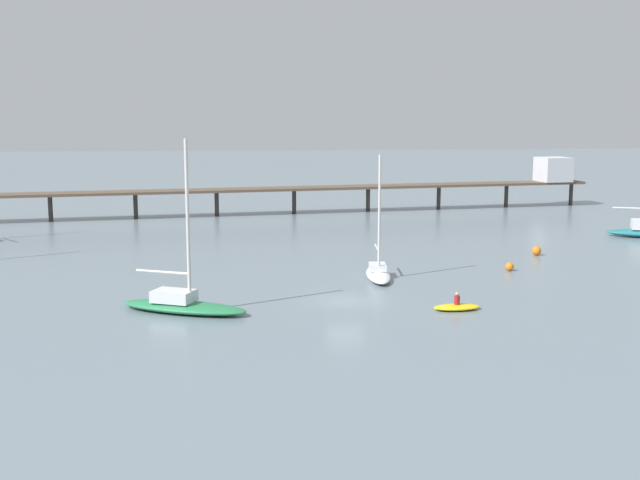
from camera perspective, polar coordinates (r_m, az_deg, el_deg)
The scene contains 7 objects.
ground_plane at distance 51.99m, azimuth 1.86°, elevation -4.42°, with size 400.00×400.00×0.00m, color slate.
pier at distance 98.68m, azimuth 4.90°, elevation 4.16°, with size 76.52×13.67×6.32m.
sailboat_green at distance 49.82m, azimuth -9.90°, elevation -4.44°, with size 8.64×5.66×10.68m.
sailboat_white at distance 58.97m, azimuth 4.21°, elevation -2.22°, with size 2.28×6.32×9.19m.
dinghy_yellow at distance 50.39m, azimuth 9.82°, elevation -4.75°, with size 3.06×1.52×1.14m.
mooring_buoy_inner at distance 63.31m, azimuth 13.49°, elevation -1.87°, with size 0.67×0.67×0.67m, color orange.
mooring_buoy_near at distance 70.65m, azimuth 15.33°, elevation -0.75°, with size 0.80×0.80×0.80m, color orange.
Camera 1 is at (-7.09, -50.01, 12.32)m, focal length 44.45 mm.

